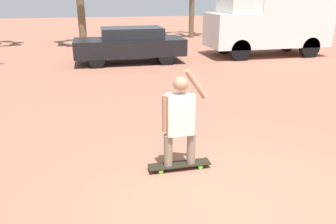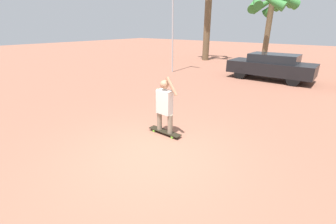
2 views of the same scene
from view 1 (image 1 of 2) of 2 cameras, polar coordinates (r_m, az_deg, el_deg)
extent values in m
plane|color=#935B47|center=(4.71, 11.46, -15.25)|extent=(80.00, 80.00, 0.00)
cube|color=black|center=(5.37, 2.01, -9.09)|extent=(1.02, 0.23, 0.02)
cylinder|color=#66C633|center=(5.25, -1.25, -10.38)|extent=(0.07, 0.03, 0.07)
cylinder|color=#66C633|center=(5.41, -1.66, -9.42)|extent=(0.07, 0.03, 0.07)
cylinder|color=#66C633|center=(5.40, 5.67, -9.55)|extent=(0.07, 0.03, 0.07)
cylinder|color=#66C633|center=(5.56, 5.06, -8.64)|extent=(0.07, 0.03, 0.07)
cylinder|color=gray|center=(5.21, 0.02, -6.69)|extent=(0.14, 0.14, 0.53)
cylinder|color=gray|center=(5.30, 4.03, -6.27)|extent=(0.14, 0.14, 0.53)
cube|color=silver|center=(5.01, 2.12, -0.44)|extent=(0.42, 0.22, 0.65)
sphere|color=#A37556|center=(4.87, 2.20, 4.86)|extent=(0.23, 0.23, 0.23)
cylinder|color=#A37556|center=(4.95, -0.55, -0.26)|extent=(0.09, 0.09, 0.58)
cylinder|color=#A37556|center=(4.94, 4.89, 4.89)|extent=(0.37, 0.09, 0.48)
cylinder|color=black|center=(14.51, 12.42, 10.50)|extent=(0.90, 0.28, 0.90)
cylinder|color=black|center=(16.18, 9.63, 11.60)|extent=(0.90, 0.28, 0.90)
cylinder|color=black|center=(16.21, 23.42, 10.30)|extent=(0.90, 0.28, 0.90)
cylinder|color=black|center=(17.73, 19.94, 11.42)|extent=(0.90, 0.28, 0.90)
cube|color=white|center=(15.22, 10.85, 13.81)|extent=(1.90, 2.13, 1.46)
cube|color=black|center=(15.04, 9.55, 14.94)|extent=(0.04, 1.81, 0.73)
cube|color=white|center=(16.44, 19.96, 15.15)|extent=(3.52, 2.13, 2.44)
cube|color=white|center=(15.26, 12.19, 18.34)|extent=(1.33, 1.96, 0.98)
cylinder|color=black|center=(12.97, -12.34, 8.90)|extent=(0.65, 0.22, 0.65)
cylinder|color=black|center=(14.51, -12.48, 10.01)|extent=(0.65, 0.22, 0.65)
cylinder|color=black|center=(13.28, -0.28, 9.59)|extent=(0.65, 0.22, 0.65)
cylinder|color=black|center=(14.79, -1.63, 10.63)|extent=(0.65, 0.22, 0.65)
cube|color=black|center=(13.76, -6.70, 11.22)|extent=(4.42, 1.78, 0.66)
cube|color=black|center=(13.71, -6.32, 13.52)|extent=(2.43, 1.57, 0.44)
camera|label=2|loc=(4.83, 76.60, 6.72)|focal=24.00mm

